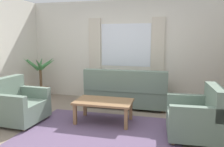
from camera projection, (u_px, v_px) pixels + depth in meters
ground_plane at (101, 132)px, 3.91m from camera, size 6.24×6.24×0.00m
wall_back at (126, 51)px, 5.87m from camera, size 5.32×0.12×2.60m
window_with_curtains at (125, 45)px, 5.76m from camera, size 1.98×0.07×1.40m
area_rug at (101, 131)px, 3.91m from camera, size 2.71×1.85×0.01m
couch at (127, 92)px, 5.29m from camera, size 1.90×0.82×0.92m
armchair_left at (18, 105)px, 4.31m from camera, size 0.87×0.89×0.88m
armchair_right at (197, 117)px, 3.63m from camera, size 0.86×0.88×0.88m
coffee_table at (104, 103)px, 4.29m from camera, size 1.10×0.64×0.44m
potted_plant at (41, 82)px, 6.00m from camera, size 1.08×1.01×1.23m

